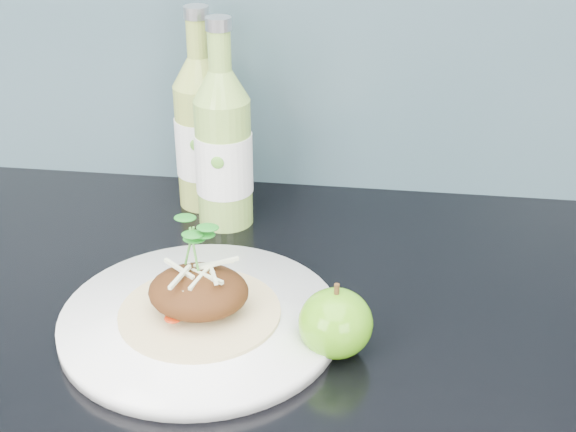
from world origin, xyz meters
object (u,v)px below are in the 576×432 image
object	(u,v)px
green_apple	(336,323)
cider_bottle_right	(223,149)
dinner_plate	(200,320)
cider_bottle_left	(202,133)

from	to	relation	value
green_apple	cider_bottle_right	world-z (taller)	cider_bottle_right
dinner_plate	cider_bottle_left	world-z (taller)	cider_bottle_left
dinner_plate	cider_bottle_left	bearing A→B (deg)	101.79
cider_bottle_left	cider_bottle_right	size ratio (longest dim) A/B	1.00
green_apple	cider_bottle_left	xyz separation A→B (m)	(-0.19, 0.30, 0.06)
dinner_plate	cider_bottle_right	world-z (taller)	cider_bottle_right
green_apple	cider_bottle_left	size ratio (longest dim) A/B	0.32
cider_bottle_right	green_apple	bearing A→B (deg)	-60.14
dinner_plate	cider_bottle_right	bearing A→B (deg)	95.13
green_apple	cider_bottle_right	xyz separation A→B (m)	(-0.16, 0.25, 0.06)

